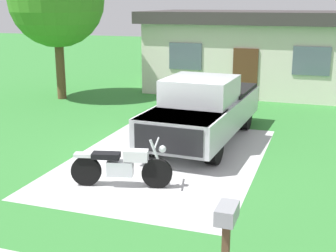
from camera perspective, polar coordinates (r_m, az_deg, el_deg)
name	(u,v)px	position (r m, az deg, el deg)	size (l,w,h in m)	color
ground_plane	(167,159)	(11.88, -0.18, -4.05)	(80.00, 80.00, 0.00)	#337B34
driveway_pad	(167,159)	(11.88, -0.18, -4.04)	(4.65, 7.05, 0.01)	#B7B7B7
motorcycle	(122,166)	(10.03, -5.70, -4.92)	(2.17, 0.87, 1.09)	black
pickup_truck	(205,108)	(13.25, 4.55, 2.20)	(2.26, 5.71, 1.90)	black
mailbox	(227,225)	(6.42, 7.22, -11.99)	(0.26, 0.48, 1.26)	#4C3823
neighbor_house	(255,50)	(21.39, 10.72, 9.16)	(9.60, 5.60, 3.50)	beige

